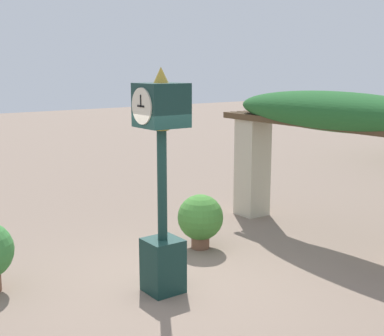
# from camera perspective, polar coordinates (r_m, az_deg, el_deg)

# --- Properties ---
(ground_plane) EXTENTS (60.00, 60.00, 0.00)m
(ground_plane) POSITION_cam_1_polar(r_m,az_deg,el_deg) (8.03, -2.20, -12.00)
(ground_plane) COLOR #7F6B5B
(pedestal_clock) EXTENTS (0.58, 0.63, 3.11)m
(pedestal_clock) POSITION_cam_1_polar(r_m,az_deg,el_deg) (7.23, -3.21, -1.28)
(pedestal_clock) COLOR #14332D
(pedestal_clock) RESTS_ON ground
(pergola) EXTENTS (5.17, 1.15, 2.69)m
(pergola) POSITION_cam_1_polar(r_m,az_deg,el_deg) (9.76, 14.56, 3.97)
(pergola) COLOR #BCB299
(pergola) RESTS_ON ground
(potted_plant_near_left) EXTENTS (0.79, 0.79, 0.95)m
(potted_plant_near_left) POSITION_cam_1_polar(r_m,az_deg,el_deg) (9.24, 0.90, -5.40)
(potted_plant_near_left) COLOR brown
(potted_plant_near_left) RESTS_ON ground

